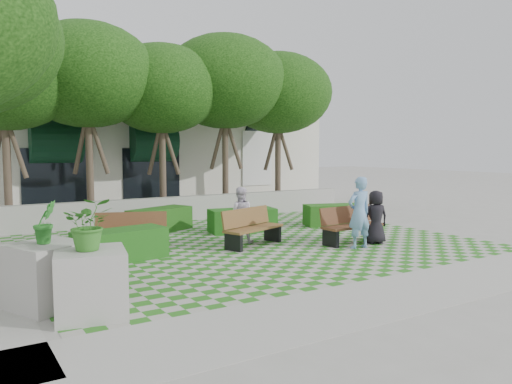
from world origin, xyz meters
TOP-DOWN VIEW (x-y plane):
  - ground at (0.00, 0.00)m, footprint 90.00×90.00m
  - lawn at (0.00, 1.00)m, footprint 12.00×12.00m
  - sidewalk_south at (0.00, -4.70)m, footprint 16.00×2.00m
  - retaining_wall at (0.00, 6.20)m, footprint 15.00×0.36m
  - bench_east at (2.45, -0.48)m, footprint 2.02×0.78m
  - bench_mid at (-0.16, 0.67)m, footprint 2.07×1.29m
  - bench_west at (-3.18, 1.88)m, footprint 1.98×1.29m
  - hedge_east at (4.22, 2.24)m, footprint 2.25×1.46m
  - hedge_midright at (0.79, 2.79)m, footprint 2.25×1.24m
  - hedge_midleft at (-1.44, 4.26)m, footprint 2.34×1.64m
  - hedge_west at (-3.80, 0.75)m, footprint 2.27×1.20m
  - planter_front at (-5.40, -2.92)m, footprint 1.27×1.27m
  - planter_back at (-5.90, -2.05)m, footprint 1.45×1.45m
  - person_blue at (2.09, -1.18)m, footprint 0.74×0.52m
  - person_dark at (2.94, -0.95)m, footprint 0.84×0.65m
  - person_white at (-0.25, 1.17)m, footprint 0.98×0.92m
  - tree_row at (-1.86, 5.95)m, footprint 17.70×13.40m
  - building at (0.93, 14.08)m, footprint 18.00×8.92m

SIDE VIEW (x-z plane):
  - ground at x=0.00m, z-range 0.00..0.00m
  - sidewalk_south at x=0.00m, z-range 0.00..0.01m
  - lawn at x=0.00m, z-range 0.01..0.01m
  - hedge_east at x=4.22m, z-range 0.00..0.73m
  - hedge_midright at x=0.79m, z-range 0.00..0.74m
  - hedge_west at x=-3.80m, z-range 0.00..0.76m
  - hedge_midleft at x=-1.44m, z-range 0.00..0.76m
  - retaining_wall at x=0.00m, z-range 0.00..0.90m
  - bench_west at x=-3.18m, z-range -0.02..0.97m
  - bench_mid at x=-0.16m, z-range -0.02..1.01m
  - bench_east at x=2.45m, z-range -0.02..1.02m
  - planter_back at x=-5.90m, z-range -0.30..1.52m
  - person_dark at x=2.94m, z-range 0.00..1.51m
  - planter_front at x=-5.40m, z-range -0.18..1.73m
  - person_white at x=-0.25m, z-range 0.00..1.60m
  - person_blue at x=2.09m, z-range 0.00..1.94m
  - building at x=0.93m, z-range -0.06..5.09m
  - tree_row at x=-1.86m, z-range 1.47..8.88m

